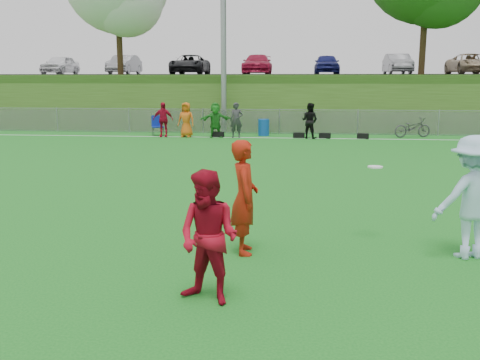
# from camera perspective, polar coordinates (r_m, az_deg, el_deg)

# --- Properties ---
(ground) EXTENTS (120.00, 120.00, 0.00)m
(ground) POSITION_cam_1_polar(r_m,az_deg,el_deg) (8.36, -0.04, -9.30)
(ground) COLOR #14631A
(ground) RESTS_ON ground
(sideline_far) EXTENTS (60.00, 0.10, 0.01)m
(sideline_far) POSITION_cam_1_polar(r_m,az_deg,el_deg) (25.98, 4.06, 4.50)
(sideline_far) COLOR white
(sideline_far) RESTS_ON ground
(fence) EXTENTS (58.00, 0.06, 1.30)m
(fence) POSITION_cam_1_polar(r_m,az_deg,el_deg) (27.91, 4.21, 6.26)
(fence) COLOR gray
(fence) RESTS_ON ground
(light_pole) EXTENTS (1.20, 0.40, 12.15)m
(light_pole) POSITION_cam_1_polar(r_m,az_deg,el_deg) (29.11, -1.80, 18.43)
(light_pole) COLOR gray
(light_pole) RESTS_ON ground
(berm) EXTENTS (120.00, 18.00, 3.00)m
(berm) POSITION_cam_1_polar(r_m,az_deg,el_deg) (38.84, 4.72, 8.81)
(berm) COLOR #284914
(berm) RESTS_ON ground
(parking_lot) EXTENTS (120.00, 12.00, 0.10)m
(parking_lot) POSITION_cam_1_polar(r_m,az_deg,el_deg) (40.82, 4.82, 11.09)
(parking_lot) COLOR black
(parking_lot) RESTS_ON berm
(car_row) EXTENTS (32.04, 5.18, 1.44)m
(car_row) POSITION_cam_1_polar(r_m,az_deg,el_deg) (39.87, 3.09, 12.22)
(car_row) COLOR white
(car_row) RESTS_ON parking_lot
(spectator_row) EXTENTS (8.18, 0.96, 1.69)m
(spectator_row) POSITION_cam_1_polar(r_m,az_deg,el_deg) (26.12, -1.78, 6.41)
(spectator_row) COLOR #AD0C26
(spectator_row) RESTS_ON ground
(gear_bags) EXTENTS (7.56, 0.36, 0.26)m
(gear_bags) POSITION_cam_1_polar(r_m,az_deg,el_deg) (26.06, 6.49, 4.75)
(gear_bags) COLOR black
(gear_bags) RESTS_ON ground
(player_red_left) EXTENTS (0.56, 0.75, 1.90)m
(player_red_left) POSITION_cam_1_polar(r_m,az_deg,el_deg) (8.79, 0.47, -1.84)
(player_red_left) COLOR #A21A0B
(player_red_left) RESTS_ON ground
(player_red_center) EXTENTS (1.04, 0.94, 1.75)m
(player_red_center) POSITION_cam_1_polar(r_m,az_deg,el_deg) (6.88, -3.36, -6.14)
(player_red_center) COLOR #A30B1E
(player_red_center) RESTS_ON ground
(player_blue) EXTENTS (1.46, 1.11, 2.00)m
(player_blue) POSITION_cam_1_polar(r_m,az_deg,el_deg) (9.33, 23.48, -1.71)
(player_blue) COLOR #ABCFEE
(player_blue) RESTS_ON ground
(frisbee) EXTENTS (0.27, 0.27, 0.02)m
(frisbee) POSITION_cam_1_polar(r_m,az_deg,el_deg) (9.69, 14.24, 1.36)
(frisbee) COLOR white
(frisbee) RESTS_ON ground
(recycling_bin) EXTENTS (0.72, 0.72, 0.83)m
(recycling_bin) POSITION_cam_1_polar(r_m,az_deg,el_deg) (26.97, 2.54, 5.62)
(recycling_bin) COLOR #0E439D
(recycling_bin) RESTS_ON ground
(camp_chair) EXTENTS (0.73, 0.73, 1.00)m
(camp_chair) POSITION_cam_1_polar(r_m,az_deg,el_deg) (27.33, -8.76, 5.32)
(camp_chair) COLOR #0E269F
(camp_chair) RESTS_ON ground
(bicycle) EXTENTS (1.94, 1.11, 0.97)m
(bicycle) POSITION_cam_1_polar(r_m,az_deg,el_deg) (27.51, 17.92, 5.36)
(bicycle) COLOR #323234
(bicycle) RESTS_ON ground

